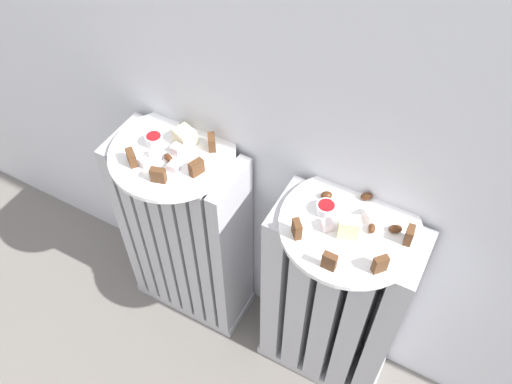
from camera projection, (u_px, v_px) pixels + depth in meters
radiator_left at (187, 237)px, 1.40m from camera, size 0.33×0.15×0.61m
radiator_right at (332, 305)px, 1.27m from camera, size 0.33×0.15×0.61m
plate_left at (172, 153)px, 1.16m from camera, size 0.28×0.28×0.01m
plate_right at (350, 227)px, 1.03m from camera, size 0.28×0.28×0.01m
dark_cake_slice_left_0 at (131, 158)px, 1.12m from camera, size 0.03×0.03×0.03m
dark_cake_slice_left_1 at (158, 175)px, 1.09m from camera, size 0.03×0.02×0.03m
dark_cake_slice_left_2 at (196, 168)px, 1.10m from camera, size 0.03×0.04×0.03m
dark_cake_slice_left_3 at (212, 142)px, 1.15m from camera, size 0.03×0.03×0.03m
marble_cake_slice_left_0 at (185, 136)px, 1.16m from camera, size 0.05×0.05×0.04m
turkish_delight_left_0 at (174, 167)px, 1.11m from camera, size 0.02×0.02×0.02m
turkish_delight_left_1 at (177, 149)px, 1.15m from camera, size 0.02×0.02×0.02m
turkish_delight_left_2 at (145, 163)px, 1.12m from camera, size 0.02×0.02×0.02m
turkish_delight_left_3 at (155, 155)px, 1.14m from camera, size 0.03×0.03×0.02m
medjool_date_left_0 at (183, 127)px, 1.20m from camera, size 0.03×0.03×0.02m
medjool_date_left_1 at (168, 158)px, 1.13m from camera, size 0.03×0.02×0.02m
jam_bowl_left at (154, 140)px, 1.16m from camera, size 0.04×0.04×0.03m
dark_cake_slice_right_0 at (297, 229)px, 1.00m from camera, size 0.03×0.03×0.04m
dark_cake_slice_right_1 at (329, 261)px, 0.95m from camera, size 0.03×0.01×0.04m
dark_cake_slice_right_2 at (380, 264)px, 0.95m from camera, size 0.03×0.03×0.04m
dark_cake_slice_right_3 at (409, 235)px, 0.99m from camera, size 0.02×0.03×0.04m
marble_cake_slice_right_0 at (349, 227)px, 0.99m from camera, size 0.05×0.04×0.05m
turkish_delight_right_0 at (371, 216)px, 1.03m from camera, size 0.04×0.04×0.03m
turkish_delight_right_1 at (327, 225)px, 1.01m from camera, size 0.03×0.03×0.02m
medjool_date_right_0 at (372, 228)px, 1.01m from camera, size 0.02×0.03×0.02m
medjool_date_right_1 at (395, 229)px, 1.01m from camera, size 0.03×0.03×0.01m
medjool_date_right_2 at (326, 195)px, 1.07m from camera, size 0.03×0.03×0.02m
medjool_date_right_3 at (367, 196)px, 1.06m from camera, size 0.03×0.03×0.02m
jam_bowl_right at (326, 208)px, 1.04m from camera, size 0.04×0.04×0.02m
fork at (163, 154)px, 1.15m from camera, size 0.02×0.09×0.00m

